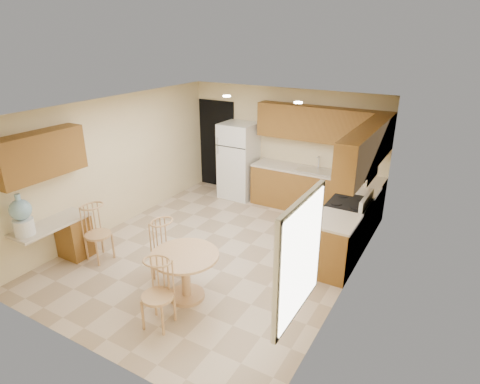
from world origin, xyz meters
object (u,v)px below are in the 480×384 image
Objects in this scene: stove at (347,225)px; dining_table at (185,270)px; chair_table_a at (162,247)px; chair_table_b at (152,292)px; chair_desk at (92,230)px; refrigerator at (239,161)px; water_crock at (22,217)px.

stove is 2.96m from dining_table.
chair_table_a is 1.03× the size of chair_table_b.
chair_table_a is 1.35m from chair_desk.
chair_desk is (-3.47, -2.47, 0.12)m from stove.
refrigerator is 3.15m from stove.
chair_desk is at bearing -144.57° from stove.
water_crock is (-3.92, -3.30, 0.59)m from stove.
refrigerator is 1.83× the size of chair_table_b.
stove reaches higher than dining_table.
stove is at bearing -22.99° from refrigerator.
refrigerator is at bearing 157.01° from stove.
water_crock reaches higher than chair_desk.
chair_table_a is 1.49× the size of water_crock.
refrigerator is 1.78× the size of chair_desk.
refrigerator is 3.96m from dining_table.
stove is 1.13× the size of chair_desk.
dining_table is at bearing 18.74° from water_crock.
dining_table is (-1.58, -2.50, -0.00)m from stove.
stove is 1.13× the size of chair_table_a.
dining_table is at bearing 77.47° from chair_table_a.
chair_table_a is 1.00× the size of chair_desk.
chair_table_b is at bearing -86.13° from dining_table.
chair_desk is at bearing 61.47° from water_crock.
chair_table_a is (-0.55, 0.16, 0.12)m from dining_table.
refrigerator is at bearing 76.92° from water_crock.
dining_table is 1.03× the size of chair_table_b.
chair_desk is at bearing 179.06° from dining_table.
dining_table is (1.30, -3.72, -0.39)m from refrigerator.
refrigerator is 3.75m from chair_desk.
chair_desk is (-1.90, 0.03, 0.12)m from dining_table.
water_crock reaches higher than dining_table.
stove reaches higher than chair_table_b.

